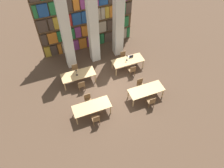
# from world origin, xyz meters

# --- Properties ---
(ground_plane) EXTENTS (40.00, 40.00, 0.00)m
(ground_plane) POSITION_xyz_m (0.00, 0.00, 0.00)
(ground_plane) COLOR #4C3828
(bookshelf_bank) EXTENTS (7.07, 0.35, 5.50)m
(bookshelf_bank) POSITION_xyz_m (-0.00, 4.81, 2.64)
(bookshelf_bank) COLOR brown
(bookshelf_bank) RESTS_ON ground_plane
(pillar_left) EXTENTS (0.63, 0.63, 6.00)m
(pillar_left) POSITION_xyz_m (-1.82, 3.27, 3.00)
(pillar_left) COLOR beige
(pillar_left) RESTS_ON ground_plane
(pillar_center) EXTENTS (0.63, 0.63, 6.00)m
(pillar_center) POSITION_xyz_m (0.00, 3.27, 3.00)
(pillar_center) COLOR beige
(pillar_center) RESTS_ON ground_plane
(pillar_right) EXTENTS (0.63, 0.63, 6.00)m
(pillar_right) POSITION_xyz_m (1.82, 3.27, 3.00)
(pillar_right) COLOR beige
(pillar_right) RESTS_ON ground_plane
(reading_table_0) EXTENTS (2.23, 0.91, 0.75)m
(reading_table_0) POSITION_xyz_m (-1.76, -1.37, 0.68)
(reading_table_0) COLOR tan
(reading_table_0) RESTS_ON ground_plane
(chair_0) EXTENTS (0.42, 0.40, 0.88)m
(chair_0) POSITION_xyz_m (-1.77, -2.11, 0.47)
(chair_0) COLOR brown
(chair_0) RESTS_ON ground_plane
(chair_1) EXTENTS (0.42, 0.40, 0.88)m
(chair_1) POSITION_xyz_m (-1.77, -0.63, 0.47)
(chair_1) COLOR brown
(chair_1) RESTS_ON ground_plane
(reading_table_1) EXTENTS (2.23, 0.91, 0.75)m
(reading_table_1) POSITION_xyz_m (1.78, -1.42, 0.68)
(reading_table_1) COLOR tan
(reading_table_1) RESTS_ON ground_plane
(chair_2) EXTENTS (0.42, 0.40, 0.88)m
(chair_2) POSITION_xyz_m (1.77, -2.16, 0.47)
(chair_2) COLOR brown
(chair_2) RESTS_ON ground_plane
(chair_3) EXTENTS (0.42, 0.40, 0.88)m
(chair_3) POSITION_xyz_m (1.77, -0.68, 0.47)
(chair_3) COLOR brown
(chair_3) RESTS_ON ground_plane
(reading_table_2) EXTENTS (2.23, 0.91, 0.75)m
(reading_table_2) POSITION_xyz_m (-1.79, 1.40, 0.68)
(reading_table_2) COLOR tan
(reading_table_2) RESTS_ON ground_plane
(chair_4) EXTENTS (0.42, 0.40, 0.88)m
(chair_4) POSITION_xyz_m (-1.80, 0.66, 0.47)
(chair_4) COLOR brown
(chair_4) RESTS_ON ground_plane
(chair_5) EXTENTS (0.42, 0.40, 0.88)m
(chair_5) POSITION_xyz_m (-1.80, 2.14, 0.47)
(chair_5) COLOR brown
(chair_5) RESTS_ON ground_plane
(desk_lamp_0) EXTENTS (0.14, 0.14, 0.48)m
(desk_lamp_0) POSITION_xyz_m (-1.88, 1.37, 1.07)
(desk_lamp_0) COLOR black
(desk_lamp_0) RESTS_ON reading_table_2
(reading_table_3) EXTENTS (2.23, 0.91, 0.75)m
(reading_table_3) POSITION_xyz_m (1.82, 1.43, 0.68)
(reading_table_3) COLOR tan
(reading_table_3) RESTS_ON ground_plane
(chair_6) EXTENTS (0.42, 0.40, 0.88)m
(chair_6) POSITION_xyz_m (1.81, 0.69, 0.47)
(chair_6) COLOR brown
(chair_6) RESTS_ON ground_plane
(chair_7) EXTENTS (0.42, 0.40, 0.88)m
(chair_7) POSITION_xyz_m (1.81, 2.17, 0.47)
(chair_7) COLOR brown
(chair_7) RESTS_ON ground_plane
(desk_lamp_1) EXTENTS (0.14, 0.14, 0.45)m
(desk_lamp_1) POSITION_xyz_m (1.75, 1.48, 1.06)
(desk_lamp_1) COLOR black
(desk_lamp_1) RESTS_ON reading_table_3
(laptop) EXTENTS (0.32, 0.22, 0.21)m
(laptop) POSITION_xyz_m (2.16, 1.69, 0.79)
(laptop) COLOR silver
(laptop) RESTS_ON reading_table_3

